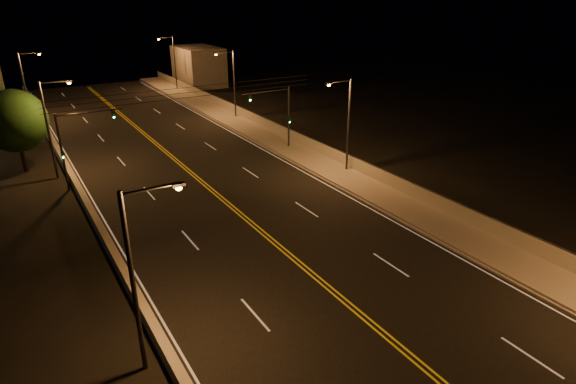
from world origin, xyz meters
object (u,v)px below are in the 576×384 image
streetlight_3 (173,59)px  streetlight_4 (139,270)px  streetlight_2 (232,80)px  traffic_signal_left (74,141)px  streetlight_6 (27,82)px  streetlight_5 (51,123)px  tree_0 (15,121)px  traffic_signal_right (280,112)px  streetlight_1 (346,120)px

streetlight_3 → streetlight_4: 62.39m
streetlight_2 → traffic_signal_left: bearing=-145.4°
streetlight_6 → traffic_signal_left: bearing=-87.5°
streetlight_4 → streetlight_5: (0.00, 26.24, 0.00)m
streetlight_3 → tree_0: 37.68m
traffic_signal_left → streetlight_5: bearing=107.9°
streetlight_6 → traffic_signal_right: bearing=-51.4°
streetlight_1 → traffic_signal_right: 8.61m
streetlight_2 → streetlight_6: same height
traffic_signal_right → traffic_signal_left: 18.83m
traffic_signal_left → streetlight_3: bearing=60.4°
streetlight_4 → streetlight_6: same height
streetlight_3 → streetlight_6: same height
streetlight_1 → tree_0: (-23.86, 14.99, -0.23)m
streetlight_6 → traffic_signal_right: 31.95m
streetlight_3 → traffic_signal_left: streetlight_3 is taller
streetlight_2 → streetlight_3: size_ratio=1.00×
streetlight_3 → streetlight_6: size_ratio=1.00×
streetlight_4 → streetlight_5: 26.24m
traffic_signal_right → tree_0: tree_0 is taller
traffic_signal_right → tree_0: size_ratio=0.86×
streetlight_6 → traffic_signal_left: 25.02m
streetlight_1 → tree_0: size_ratio=1.13×
streetlight_3 → traffic_signal_right: bearing=-92.4°
streetlight_1 → streetlight_6: 39.68m
streetlight_5 → streetlight_6: 21.64m
streetlight_3 → streetlight_4: (-21.39, -58.61, 0.00)m
streetlight_1 → traffic_signal_left: 22.01m
streetlight_5 → tree_0: bearing=127.6°
streetlight_2 → streetlight_5: bearing=-153.5°
streetlight_3 → traffic_signal_right: 35.75m
streetlight_4 → traffic_signal_right: streetlight_4 is taller
streetlight_6 → traffic_signal_left: (1.08, -24.98, -0.87)m
streetlight_1 → streetlight_3: (0.00, 44.15, 0.00)m
streetlight_1 → traffic_signal_right: streetlight_1 is taller
streetlight_5 → traffic_signal_right: streetlight_5 is taller
streetlight_2 → streetlight_5: size_ratio=1.00×
traffic_signal_right → traffic_signal_left: bearing=180.0°
streetlight_1 → streetlight_2: size_ratio=1.00×
streetlight_6 → traffic_signal_right: (19.91, -24.98, -0.87)m
streetlight_2 → streetlight_4: size_ratio=1.00×
streetlight_4 → tree_0: streetlight_4 is taller
streetlight_4 → tree_0: bearing=94.8°
traffic_signal_left → tree_0: size_ratio=0.86×
streetlight_4 → streetlight_6: (0.00, 47.88, 0.00)m
streetlight_6 → streetlight_5: bearing=-90.0°
streetlight_1 → streetlight_4: bearing=-145.9°
streetlight_4 → streetlight_6: 47.88m
streetlight_1 → streetlight_2: bearing=90.0°
streetlight_3 → streetlight_6: 23.93m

